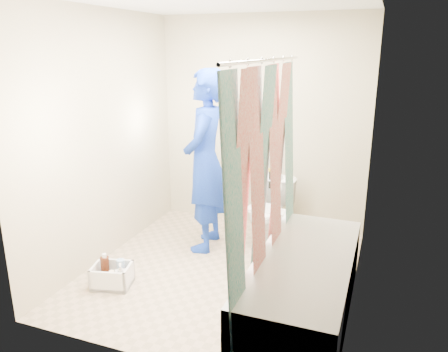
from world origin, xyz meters
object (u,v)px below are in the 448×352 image
at_px(toilet, 270,213).
at_px(plumber, 205,162).
at_px(cleaning_caddy, 113,276).
at_px(bathtub, 303,284).

distance_m(toilet, plumber, 0.90).
height_order(toilet, plumber, plumber).
bearing_deg(cleaning_caddy, bathtub, -8.67).
relative_size(plumber, cleaning_caddy, 4.85).
bearing_deg(cleaning_caddy, plumber, 52.81).
xyz_separation_m(plumber, cleaning_caddy, (-0.45, -1.05, -0.83)).
height_order(plumber, cleaning_caddy, plumber).
height_order(bathtub, plumber, plumber).
bearing_deg(plumber, cleaning_caddy, -31.32).
distance_m(bathtub, cleaning_caddy, 1.66).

